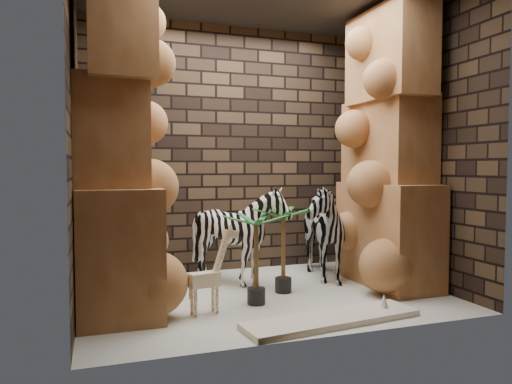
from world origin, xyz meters
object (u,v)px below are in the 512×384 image
object	(u,v)px
zebra_right	(315,223)
palm_back	(256,259)
zebra_left	(239,240)
giraffe_toy	(204,270)
palm_front	(283,250)
surfboard	(332,319)

from	to	relation	value
zebra_right	palm_back	bearing A→B (deg)	-134.14
zebra_left	palm_back	xyz separation A→B (m)	(-0.06, -0.74, -0.06)
giraffe_toy	palm_front	bearing A→B (deg)	13.58
zebra_right	palm_front	bearing A→B (deg)	-133.58
palm_front	surfboard	xyz separation A→B (m)	(0.03, -0.99, -0.41)
zebra_left	giraffe_toy	size ratio (longest dim) A/B	1.37
surfboard	zebra_right	bearing A→B (deg)	62.39
palm_front	palm_back	distance (m)	0.50
zebra_right	giraffe_toy	world-z (taller)	zebra_right
zebra_left	surfboard	distance (m)	1.54
palm_front	surfboard	distance (m)	1.08
zebra_right	palm_back	distance (m)	1.27
zebra_left	palm_front	bearing A→B (deg)	-51.86
zebra_right	palm_front	size ratio (longest dim) A/B	1.46
zebra_right	palm_front	xyz separation A→B (m)	(-0.58, -0.47, -0.20)
palm_back	giraffe_toy	bearing A→B (deg)	-163.90
zebra_right	zebra_left	xyz separation A→B (m)	(-0.92, -0.04, -0.15)
zebra_left	surfboard	xyz separation A→B (m)	(0.37, -1.43, -0.46)
zebra_right	palm_front	world-z (taller)	zebra_right
giraffe_toy	palm_back	bearing A→B (deg)	3.30
zebra_right	palm_back	size ratio (longest dim) A/B	1.50
giraffe_toy	zebra_left	bearing A→B (deg)	43.87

